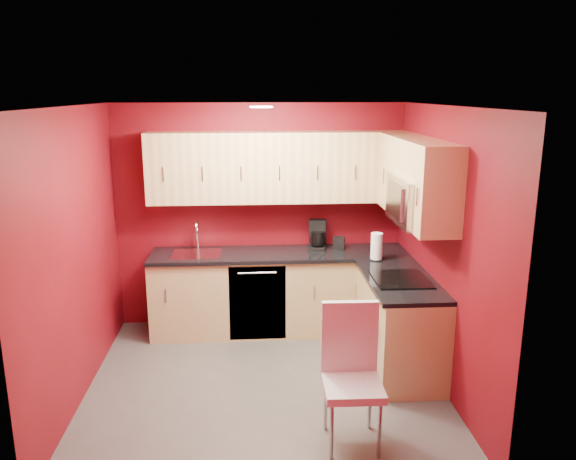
{
  "coord_description": "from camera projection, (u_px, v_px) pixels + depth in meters",
  "views": [
    {
      "loc": [
        -0.1,
        -4.68,
        2.62
      ],
      "look_at": [
        0.25,
        0.55,
        1.32
      ],
      "focal_mm": 35.0,
      "sensor_mm": 36.0,
      "label": 1
    }
  ],
  "objects": [
    {
      "name": "paper_towel",
      "position": [
        377.0,
        246.0,
        5.82
      ],
      "size": [
        0.19,
        0.19,
        0.28
      ],
      "primitive_type": null,
      "rotation": [
        0.0,
        0.0,
        -0.2
      ],
      "color": "white",
      "rests_on": "countertop_right"
    },
    {
      "name": "wall_back",
      "position": [
        260.0,
        216.0,
        6.32
      ],
      "size": [
        3.2,
        0.0,
        3.2
      ],
      "primitive_type": "plane",
      "rotation": [
        1.57,
        0.0,
        0.0
      ],
      "color": "maroon",
      "rests_on": "floor"
    },
    {
      "name": "countertop_right",
      "position": [
        400.0,
        281.0,
        5.26
      ],
      "size": [
        0.63,
        1.27,
        0.04
      ],
      "primitive_type": "cube",
      "color": "black",
      "rests_on": "base_cabinets_right"
    },
    {
      "name": "countertop_back",
      "position": [
        280.0,
        254.0,
        6.11
      ],
      "size": [
        2.8,
        0.63,
        0.04
      ],
      "primitive_type": "cube",
      "color": "black",
      "rests_on": "base_cabinets_back"
    },
    {
      "name": "floor",
      "position": [
        265.0,
        383.0,
        5.17
      ],
      "size": [
        3.2,
        3.2,
        0.0
      ],
      "primitive_type": "plane",
      "color": "#4C4947",
      "rests_on": "ground"
    },
    {
      "name": "napkin_holder",
      "position": [
        339.0,
        243.0,
        6.23
      ],
      "size": [
        0.15,
        0.15,
        0.13
      ],
      "primitive_type": null,
      "rotation": [
        0.0,
        0.0,
        -0.24
      ],
      "color": "black",
      "rests_on": "countertop_back"
    },
    {
      "name": "wall_right",
      "position": [
        444.0,
        250.0,
        4.97
      ],
      "size": [
        0.0,
        3.0,
        3.0
      ],
      "primitive_type": "plane",
      "rotation": [
        1.57,
        0.0,
        -1.57
      ],
      "color": "maroon",
      "rests_on": "floor"
    },
    {
      "name": "coffee_maker",
      "position": [
        317.0,
        235.0,
        6.22
      ],
      "size": [
        0.24,
        0.29,
        0.32
      ],
      "primitive_type": null,
      "rotation": [
        0.0,
        0.0,
        -0.2
      ],
      "color": "black",
      "rests_on": "countertop_back"
    },
    {
      "name": "microwave",
      "position": [
        417.0,
        201.0,
        5.05
      ],
      "size": [
        0.42,
        0.76,
        0.42
      ],
      "color": "silver",
      "rests_on": "upper_cabinets_right"
    },
    {
      "name": "base_cabinets_back",
      "position": [
        280.0,
        293.0,
        6.24
      ],
      "size": [
        2.8,
        0.6,
        0.87
      ],
      "primitive_type": "cube",
      "color": "tan",
      "rests_on": "floor"
    },
    {
      "name": "downlight",
      "position": [
        261.0,
        107.0,
        4.86
      ],
      "size": [
        0.2,
        0.2,
        0.01
      ],
      "primitive_type": "cylinder",
      "color": "white",
      "rests_on": "ceiling"
    },
    {
      "name": "upper_cabinets_back",
      "position": [
        279.0,
        167.0,
        6.02
      ],
      "size": [
        2.8,
        0.35,
        0.75
      ],
      "primitive_type": "cube",
      "color": "#E3C381",
      "rests_on": "wall_back"
    },
    {
      "name": "dishwasher_front",
      "position": [
        258.0,
        303.0,
        5.94
      ],
      "size": [
        0.6,
        0.02,
        0.82
      ],
      "primitive_type": "cube",
      "color": "black",
      "rests_on": "base_cabinets_back"
    },
    {
      "name": "upper_cabinets_right",
      "position": [
        414.0,
        172.0,
        5.23
      ],
      "size": [
        0.35,
        1.55,
        0.75
      ],
      "color": "#E3C381",
      "rests_on": "wall_right"
    },
    {
      "name": "base_cabinets_right",
      "position": [
        399.0,
        325.0,
        5.39
      ],
      "size": [
        0.6,
        1.3,
        0.87
      ],
      "primitive_type": "cube",
      "color": "tan",
      "rests_on": "floor"
    },
    {
      "name": "cooktop",
      "position": [
        401.0,
        279.0,
        5.22
      ],
      "size": [
        0.5,
        0.55,
        0.01
      ],
      "primitive_type": "cube",
      "color": "black",
      "rests_on": "countertop_right"
    },
    {
      "name": "wall_front",
      "position": [
        270.0,
        322.0,
        3.41
      ],
      "size": [
        3.2,
        0.0,
        3.2
      ],
      "primitive_type": "plane",
      "rotation": [
        -1.57,
        0.0,
        0.0
      ],
      "color": "maroon",
      "rests_on": "floor"
    },
    {
      "name": "ceiling",
      "position": [
        262.0,
        106.0,
        4.57
      ],
      "size": [
        3.2,
        3.2,
        0.0
      ],
      "primitive_type": "plane",
      "rotation": [
        3.14,
        0.0,
        0.0
      ],
      "color": "white",
      "rests_on": "wall_back"
    },
    {
      "name": "dining_chair",
      "position": [
        353.0,
        379.0,
        4.17
      ],
      "size": [
        0.44,
        0.46,
        1.07
      ],
      "primitive_type": null,
      "rotation": [
        0.0,
        0.0,
        -0.02
      ],
      "color": "silver",
      "rests_on": "floor"
    },
    {
      "name": "wall_left",
      "position": [
        75.0,
        257.0,
        4.76
      ],
      "size": [
        0.0,
        3.0,
        3.0
      ],
      "primitive_type": "plane",
      "rotation": [
        1.57,
        0.0,
        1.57
      ],
      "color": "maroon",
      "rests_on": "floor"
    },
    {
      "name": "sink",
      "position": [
        196.0,
        250.0,
        6.06
      ],
      "size": [
        0.52,
        0.42,
        0.35
      ],
      "color": "silver",
      "rests_on": "countertop_back"
    }
  ]
}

